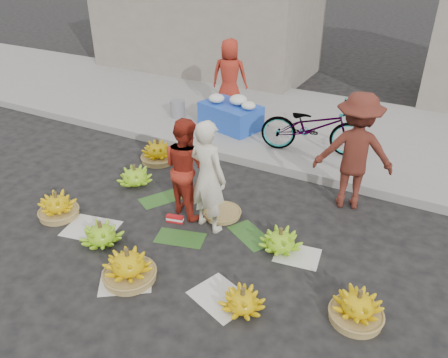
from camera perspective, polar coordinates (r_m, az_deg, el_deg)
The scene contains 22 objects.
ground at distance 5.99m, azimuth -3.87°, elevation -6.98°, with size 80.00×80.00×0.00m, color black.
curb at distance 7.61m, azimuth 4.85°, elevation 2.15°, with size 40.00×0.25×0.15m, color gray.
sidewalk at distance 9.42m, azimuth 10.10°, elevation 7.17°, with size 40.00×4.00×0.12m, color gray.
newspaper_scatter at distance 5.48m, azimuth -8.36°, elevation -11.26°, with size 3.20×1.80×0.00m, color silver, non-canonical shape.
banana_leaves at distance 6.17m, azimuth -3.69°, elevation -5.72°, with size 2.00×1.00×0.00m, color #23501A, non-canonical shape.
banana_bunch_0 at distance 6.65m, azimuth -20.90°, elevation -3.33°, with size 0.55×0.55×0.40m.
banana_bunch_1 at distance 5.93m, azimuth -15.76°, elevation -6.89°, with size 0.58×0.58×0.33m.
banana_bunch_2 at distance 5.27m, azimuth -12.35°, elevation -11.08°, with size 0.66×0.66×0.43m.
banana_bunch_3 at distance 4.83m, azimuth 2.43°, elevation -15.60°, with size 0.59×0.59×0.30m.
banana_bunch_4 at distance 4.91m, azimuth 17.02°, elevation -15.77°, with size 0.60×0.60×0.40m.
banana_bunch_5 at distance 5.64m, azimuth 7.36°, elevation -7.97°, with size 0.66×0.66×0.33m.
banana_bunch_6 at distance 7.15m, azimuth -11.55°, elevation 0.40°, with size 0.63×0.63×0.35m.
banana_bunch_7 at distance 7.82m, azimuth -8.60°, elevation 3.51°, with size 0.61×0.61×0.42m.
basket_spare at distance 6.30m, azimuth -0.26°, elevation -4.50°, with size 0.53×0.53×0.06m, color olive.
incense_stack at distance 6.18m, azimuth -6.43°, elevation -5.19°, with size 0.24×0.08×0.10m, color red.
vendor_cream at distance 5.68m, azimuth -2.12°, elevation 0.30°, with size 0.57×0.38×1.57m, color beige.
vendor_red at distance 6.07m, azimuth -4.99°, elevation 1.54°, with size 0.70×0.55×1.44m, color #B32F1B.
man_striped at distance 6.42m, azimuth 16.71°, elevation 3.40°, with size 1.12×0.64×1.73m, color maroon.
flower_table at distance 8.82m, azimuth 0.90°, elevation 8.45°, with size 1.32×1.01×0.68m.
grey_bucket at distance 9.47m, azimuth -6.08°, elevation 9.12°, with size 0.31×0.31×0.35m, color slate.
flower_vendor at distance 9.56m, azimuth 0.74°, elevation 13.30°, with size 0.76×0.50×1.56m, color #B32F1B.
bicycle at distance 7.85m, azimuth 11.60°, elevation 6.72°, with size 1.83×0.64×0.96m, color gray.
Camera 1 is at (2.64, -4.05, 3.53)m, focal length 35.00 mm.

